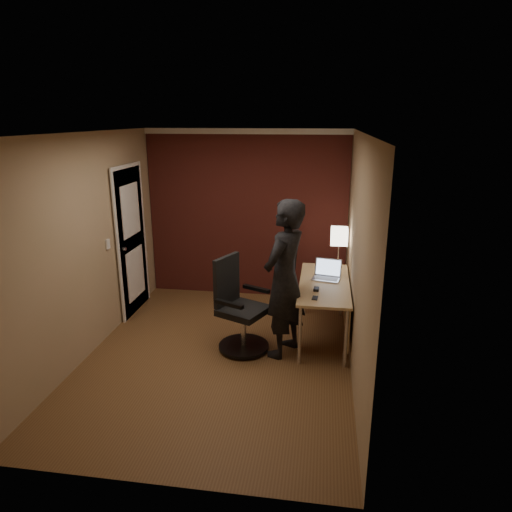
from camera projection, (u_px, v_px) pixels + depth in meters
name	position (u px, v px, depth m)	size (l,w,h in m)	color
room	(223.00, 212.00, 6.42)	(4.00, 4.00, 4.00)	brown
desk	(330.00, 293.00, 5.55)	(0.60, 1.50, 0.73)	#D8BD7C
desk_lamp	(339.00, 237.00, 5.99)	(0.22, 0.22, 0.54)	silver
laptop	(327.00, 273.00, 5.66)	(0.37, 0.32, 0.23)	silver
mouse	(316.00, 289.00, 5.27)	(0.06, 0.10, 0.03)	black
phone	(315.00, 298.00, 5.04)	(0.06, 0.12, 0.01)	black
office_chair	(239.00, 310.00, 5.33)	(0.65, 0.70, 1.10)	black
person	(284.00, 279.00, 5.11)	(0.66, 0.44, 1.82)	black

